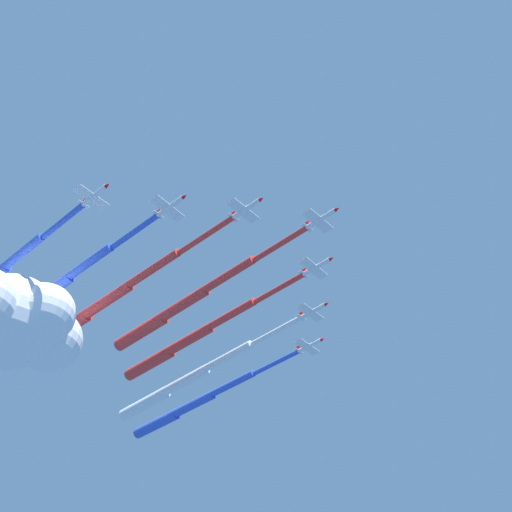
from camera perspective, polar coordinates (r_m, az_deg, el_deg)
name	(u,v)px	position (r m, az deg, el deg)	size (l,w,h in m)	color
jet_lead	(179,307)	(185.48, -6.26, -4.14)	(37.09, 71.94, 3.69)	silver
jet_port_inner	(186,342)	(198.92, -5.75, -6.97)	(36.33, 71.28, 3.75)	silver
jet_starboard_inner	(103,304)	(190.28, -12.39, -3.82)	(38.89, 78.08, 3.67)	silver
jet_port_mid	(180,383)	(216.35, -6.17, -10.27)	(40.30, 77.76, 3.71)	silver
jet_starboard_mid	(48,294)	(188.90, -16.59, -2.95)	(35.33, 70.57, 3.77)	silver
jet_port_outer	(190,406)	(229.55, -5.38, -12.08)	(38.09, 74.34, 3.71)	silver
cloud_puff	(16,319)	(177.58, -18.99, -4.88)	(38.62, 27.72, 24.55)	white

